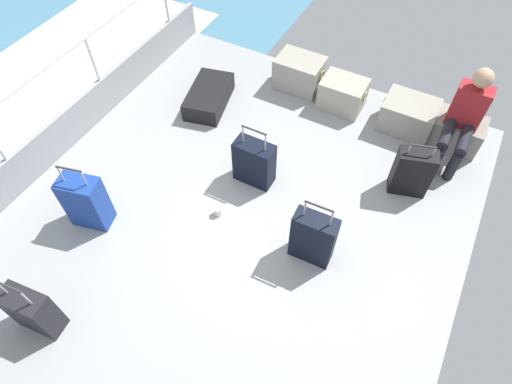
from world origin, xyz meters
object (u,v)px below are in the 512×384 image
at_px(suitcase_1, 313,238).
at_px(suitcase_4, 412,172).
at_px(paper_cup, 218,211).
at_px(passenger_seated, 465,117).
at_px(suitcase_2, 86,202).
at_px(suitcase_0, 254,163).
at_px(cargo_crate_3, 456,131).
at_px(suitcase_6, 33,311).
at_px(cargo_crate_1, 343,94).
at_px(suitcase_3, 209,96).
at_px(cargo_crate_0, 299,73).
at_px(cargo_crate_2, 408,115).

distance_m(suitcase_1, suitcase_4, 1.33).
height_order(suitcase_1, paper_cup, suitcase_1).
xyz_separation_m(passenger_seated, suitcase_2, (-2.91, -2.61, -0.24)).
relative_size(suitcase_0, paper_cup, 7.42).
bearing_deg(cargo_crate_3, suitcase_6, -124.15).
height_order(suitcase_2, suitcase_6, suitcase_2).
relative_size(cargo_crate_1, suitcase_3, 0.66).
relative_size(cargo_crate_0, suitcase_4, 0.91).
xyz_separation_m(cargo_crate_2, suitcase_6, (-2.04, -3.80, 0.07)).
bearing_deg(suitcase_0, cargo_crate_0, 98.05).
bearing_deg(suitcase_6, suitcase_4, 51.26).
distance_m(suitcase_2, suitcase_6, 1.08).
xyz_separation_m(suitcase_3, suitcase_6, (0.23, -3.06, 0.14)).
relative_size(suitcase_1, suitcase_6, 1.10).
distance_m(cargo_crate_0, suitcase_1, 2.47).
distance_m(cargo_crate_0, passenger_seated, 2.02).
bearing_deg(cargo_crate_2, suitcase_4, -72.94).
height_order(cargo_crate_2, suitcase_2, suitcase_2).
bearing_deg(suitcase_4, cargo_crate_0, 149.91).
distance_m(passenger_seated, suitcase_2, 3.91).
bearing_deg(passenger_seated, cargo_crate_0, 172.89).
relative_size(cargo_crate_3, suitcase_0, 0.82).
xyz_separation_m(cargo_crate_1, passenger_seated, (1.35, -0.15, 0.35)).
bearing_deg(paper_cup, suitcase_0, 79.97).
xyz_separation_m(cargo_crate_3, suitcase_6, (-2.59, -3.81, 0.08)).
height_order(suitcase_6, paper_cup, suitcase_6).
bearing_deg(paper_cup, cargo_crate_3, 49.13).
height_order(suitcase_1, suitcase_4, suitcase_1).
xyz_separation_m(cargo_crate_0, passenger_seated, (1.97, -0.25, 0.33)).
bearing_deg(paper_cup, suitcase_3, 124.92).
xyz_separation_m(suitcase_0, paper_cup, (-0.10, -0.58, -0.21)).
relative_size(cargo_crate_0, suitcase_3, 0.72).
height_order(cargo_crate_2, suitcase_1, suitcase_1).
distance_m(cargo_crate_1, suitcase_4, 1.41).
relative_size(suitcase_3, paper_cup, 8.47).
height_order(cargo_crate_0, paper_cup, cargo_crate_0).
xyz_separation_m(cargo_crate_3, suitcase_1, (-0.84, -2.12, 0.12)).
bearing_deg(suitcase_2, cargo_crate_2, 49.48).
xyz_separation_m(cargo_crate_0, suitcase_1, (1.14, -2.19, 0.09)).
height_order(cargo_crate_0, suitcase_1, suitcase_1).
xyz_separation_m(cargo_crate_2, suitcase_3, (-2.27, -0.74, -0.07)).
relative_size(cargo_crate_0, suitcase_6, 0.84).
bearing_deg(paper_cup, suitcase_2, -148.75).
relative_size(suitcase_2, suitcase_3, 0.94).
distance_m(passenger_seated, suitcase_0, 2.24).
distance_m(cargo_crate_1, suitcase_3, 1.63).
height_order(suitcase_3, paper_cup, suitcase_3).
bearing_deg(suitcase_0, suitcase_2, -133.60).
height_order(cargo_crate_1, suitcase_1, suitcase_1).
distance_m(suitcase_2, paper_cup, 1.27).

